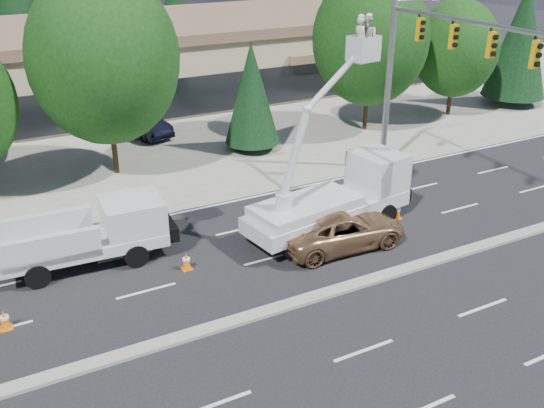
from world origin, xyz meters
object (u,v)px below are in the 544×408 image
minivan (342,229)px  signal_mast (419,62)px  bucket_truck (339,188)px  utility_pickup (96,239)px

minivan → signal_mast: bearing=-55.7°
bucket_truck → minivan: (-0.81, -1.49, -1.10)m
signal_mast → bucket_truck: (-6.10, -2.75, -4.21)m
bucket_truck → signal_mast: bearing=15.3°
signal_mast → utility_pickup: bearing=-176.9°
utility_pickup → minivan: 9.73m
bucket_truck → utility_pickup: bearing=160.3°
signal_mast → bucket_truck: size_ratio=1.14×
utility_pickup → minivan: (9.12, -3.37, -0.23)m
signal_mast → bucket_truck: signal_mast is taller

